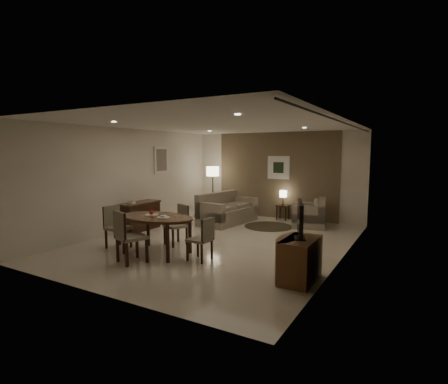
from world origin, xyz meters
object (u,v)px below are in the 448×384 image
Objects in this scene: tv_cabinet at (300,260)px; chair_left at (118,227)px; armchair at (309,212)px; side_table at (283,212)px; dining_table at (157,235)px; chair_near at (132,236)px; console_desk at (140,216)px; sofa at (228,208)px; floor_lamp at (213,191)px; chair_far at (176,225)px; chair_right at (200,239)px.

tv_cabinet is 4.04m from chair_left.
armchair reaches higher than side_table.
dining_table is 0.70m from chair_near.
sofa reaches higher than console_desk.
sofa reaches higher than side_table.
armchair is (2.00, 4.82, -0.09)m from chair_near.
floor_lamp is (-1.29, 5.01, 0.30)m from chair_near.
console_desk is 1.34× the size of chair_far.
sofa is (-1.28, 3.39, 0.02)m from chair_right.
tv_cabinet is at bearing -17.05° from console_desk.
floor_lamp is at bearing 129.20° from chair_far.
chair_near is 1.28m from chair_right.
sofa is (-0.27, 3.45, 0.06)m from dining_table.
side_table is (1.01, 5.40, -0.27)m from chair_near.
side_table is 2.40m from floor_lamp.
chair_left reaches higher than chair_far.
floor_lamp is at bearing -149.18° from chair_right.
chair_left reaches higher than console_desk.
floor_lamp is at bearing -55.83° from chair_near.
tv_cabinet is at bearing -45.07° from floor_lamp.
sofa is (-0.24, 4.14, -0.06)m from chair_near.
tv_cabinet is at bearing 6.42° from chair_far.
armchair reaches higher than tv_cabinet.
tv_cabinet is 0.48× the size of sofa.
console_desk is at bearing 178.05° from chair_far.
sofa is 1.17× the size of floor_lamp.
chair_right reaches higher than side_table.
side_table is at bearing 78.25° from dining_table.
console_desk is 1.79m from chair_left.
tv_cabinet is at bearing -148.32° from chair_near.
dining_table is (-3.04, 0.04, 0.04)m from tv_cabinet.
sofa is at bearing -39.82° from floor_lamp.
chair_near reaches higher than dining_table.
console_desk is at bearing 141.76° from dining_table.
chair_right is at bearing -124.72° from chair_near.
tv_cabinet is 3.14m from chair_near.
chair_left is at bearing -85.91° from floor_lamp.
chair_right is 4.66m from side_table.
floor_lamp is (-3.29, 0.19, 0.40)m from armchair.
chair_left is 0.49× the size of sofa.
chair_right is (1.01, 0.06, 0.03)m from dining_table.
chair_far is 2.72m from sofa.
chair_left is (-4.04, -0.07, 0.11)m from tv_cabinet.
chair_near is 0.62× the size of floor_lamp.
dining_table is 0.88× the size of sofa.
chair_right is (2.02, 0.16, -0.04)m from chair_left.
console_desk is 3.19m from chair_right.
chair_near is 5.50m from side_table.
tv_cabinet is 1.96× the size of side_table.
dining_table is 3.46m from sofa.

